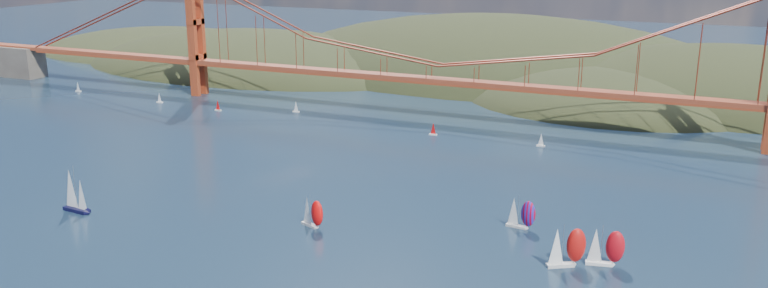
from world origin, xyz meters
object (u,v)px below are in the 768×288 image
racer_2 (605,247)px  racer_1 (566,247)px  sloop_navy (74,191)px  racer_rwb (520,213)px  racer_0 (312,212)px

racer_2 → racer_1: bearing=-163.6°
sloop_navy → racer_rwb: size_ratio=1.50×
racer_rwb → sloop_navy: bearing=-155.4°
racer_1 → racer_2: racer_1 is taller
sloop_navy → racer_1: sloop_navy is taller
racer_0 → racer_2: bearing=25.4°
racer_0 → racer_2: (71.23, 6.50, 0.46)m
racer_0 → racer_rwb: (48.49, 20.87, 0.03)m
sloop_navy → racer_0: (63.66, 16.22, -1.68)m
racer_2 → racer_0: bearing=173.2°
racer_0 → racer_1: size_ratio=0.84×
sloop_navy → racer_1: bearing=12.7°
racer_1 → racer_rwb: size_ratio=1.18×
racer_2 → racer_rwb: racer_2 is taller
sloop_navy → racer_0: size_ratio=1.51×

